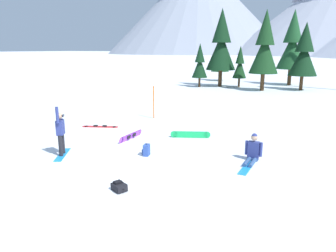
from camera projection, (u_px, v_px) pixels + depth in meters
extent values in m
plane|color=white|center=(122.00, 167.00, 10.93)|extent=(800.00, 800.00, 0.00)
cube|color=#1E8CD8|center=(62.00, 155.00, 12.20)|extent=(1.06, 1.46, 0.02)
cylinder|color=black|center=(63.00, 143.00, 12.26)|extent=(0.15, 0.15, 0.80)
cylinder|color=black|center=(61.00, 146.00, 11.95)|extent=(0.15, 0.15, 0.80)
cube|color=navy|center=(60.00, 127.00, 11.95)|extent=(0.42, 0.47, 0.55)
cylinder|color=navy|center=(62.00, 126.00, 12.20)|extent=(0.11, 0.11, 0.58)
cylinder|color=navy|center=(57.00, 115.00, 11.57)|extent=(0.11, 0.11, 0.60)
sphere|color=tan|center=(59.00, 116.00, 11.84)|extent=(0.24, 0.24, 0.24)
cube|color=black|center=(63.00, 116.00, 11.85)|extent=(0.12, 0.17, 0.08)
cube|color=#335184|center=(253.00, 159.00, 11.65)|extent=(0.36, 0.28, 0.10)
cylinder|color=#335184|center=(253.00, 163.00, 11.16)|extent=(0.15, 0.80, 0.14)
cylinder|color=#335184|center=(247.00, 162.00, 11.25)|extent=(0.15, 0.80, 0.14)
cube|color=#1E8CD8|center=(247.00, 168.00, 10.88)|extent=(0.30, 1.46, 0.02)
cube|color=navy|center=(254.00, 150.00, 11.56)|extent=(0.40, 0.24, 0.60)
cylinder|color=navy|center=(261.00, 150.00, 11.44)|extent=(0.11, 0.11, 0.52)
cylinder|color=navy|center=(247.00, 148.00, 11.67)|extent=(0.11, 0.11, 0.52)
sphere|color=tan|center=(254.00, 137.00, 11.45)|extent=(0.24, 0.24, 0.24)
sphere|color=navy|center=(254.00, 136.00, 11.44)|extent=(0.20, 0.20, 0.20)
cube|color=#19B259|center=(190.00, 135.00, 14.57)|extent=(1.45, 0.75, 0.28)
cylinder|color=#19B259|center=(207.00, 135.00, 14.52)|extent=(0.32, 0.24, 0.28)
cylinder|color=#19B259|center=(174.00, 134.00, 14.61)|extent=(0.32, 0.24, 0.28)
cube|color=black|center=(195.00, 134.00, 14.59)|extent=(0.23, 0.19, 0.16)
cube|color=black|center=(185.00, 134.00, 14.62)|extent=(0.23, 0.19, 0.16)
cube|color=#993FD8|center=(131.00, 136.00, 14.30)|extent=(0.14, 1.47, 0.29)
cylinder|color=#993FD8|center=(121.00, 140.00, 13.66)|extent=(0.11, 0.30, 0.29)
cylinder|color=#993FD8|center=(139.00, 132.00, 14.94)|extent=(0.11, 0.30, 0.29)
cube|color=black|center=(129.00, 137.00, 14.09)|extent=(0.11, 0.20, 0.15)
cube|color=black|center=(134.00, 135.00, 14.47)|extent=(0.11, 0.20, 0.15)
cube|color=red|center=(100.00, 127.00, 16.57)|extent=(1.60, 0.91, 0.02)
cylinder|color=red|center=(85.00, 126.00, 16.64)|extent=(0.39, 0.39, 0.02)
cylinder|color=red|center=(115.00, 127.00, 16.50)|extent=(0.39, 0.39, 0.02)
cube|color=black|center=(96.00, 126.00, 16.58)|extent=(0.24, 0.21, 0.07)
cube|color=black|center=(105.00, 126.00, 16.54)|extent=(0.24, 0.21, 0.07)
cube|color=black|center=(119.00, 187.00, 9.12)|extent=(0.54, 0.48, 0.22)
cube|color=black|center=(118.00, 182.00, 9.14)|extent=(0.27, 0.29, 0.07)
cylinder|color=black|center=(123.00, 189.00, 8.93)|extent=(0.12, 0.07, 0.02)
cube|color=#2D4C9E|center=(147.00, 150.00, 12.09)|extent=(0.27, 0.36, 0.44)
cube|color=navy|center=(143.00, 151.00, 12.14)|extent=(0.11, 0.23, 0.20)
cylinder|color=black|center=(146.00, 144.00, 12.04)|extent=(0.05, 0.12, 0.02)
cylinder|color=orange|center=(154.00, 102.00, 18.43)|extent=(0.06, 0.06, 1.89)
cylinder|color=#472D19|center=(289.00, 77.00, 35.44)|extent=(0.41, 0.41, 1.79)
cone|color=#194723|center=(292.00, 51.00, 34.78)|extent=(3.10, 3.10, 3.80)
cone|color=#194723|center=(294.00, 26.00, 34.15)|extent=(2.01, 2.01, 3.49)
cylinder|color=#472D19|center=(262.00, 82.00, 30.67)|extent=(0.38, 0.38, 1.67)
cone|color=#143819|center=(264.00, 54.00, 30.05)|extent=(2.71, 2.71, 3.54)
cone|color=#143819|center=(266.00, 27.00, 29.47)|extent=(1.76, 1.76, 3.25)
cylinder|color=#472D19|center=(199.00, 82.00, 33.74)|extent=(0.23, 0.23, 1.00)
cone|color=black|center=(200.00, 67.00, 33.37)|extent=(1.63, 1.63, 2.13)
cone|color=black|center=(200.00, 53.00, 33.01)|extent=(1.06, 1.06, 1.95)
cylinder|color=#472D19|center=(220.00, 76.00, 40.28)|extent=(0.27, 0.27, 1.17)
cone|color=#143819|center=(220.00, 61.00, 39.84)|extent=(2.26, 2.26, 2.49)
cone|color=#143819|center=(221.00, 47.00, 39.43)|extent=(1.47, 1.47, 2.28)
cylinder|color=#472D19|center=(301.00, 83.00, 31.06)|extent=(0.32, 0.32, 1.42)
cone|color=black|center=(303.00, 60.00, 30.54)|extent=(2.70, 2.70, 3.03)
cone|color=black|center=(306.00, 37.00, 30.03)|extent=(1.76, 1.76, 2.78)
cylinder|color=#472D19|center=(220.00, 78.00, 34.16)|extent=(0.40, 0.40, 1.78)
cone|color=black|center=(221.00, 52.00, 33.50)|extent=(3.10, 3.10, 3.78)
cone|color=black|center=(222.00, 25.00, 32.87)|extent=(2.01, 2.01, 3.47)
cylinder|color=#472D19|center=(239.00, 82.00, 33.73)|extent=(0.22, 0.22, 0.95)
cone|color=#143819|center=(240.00, 68.00, 33.37)|extent=(1.43, 1.43, 2.02)
cone|color=#143819|center=(240.00, 55.00, 33.04)|extent=(0.93, 0.93, 1.85)
cone|color=#8C93A3|center=(198.00, 7.00, 256.70)|extent=(146.68, 146.68, 72.85)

